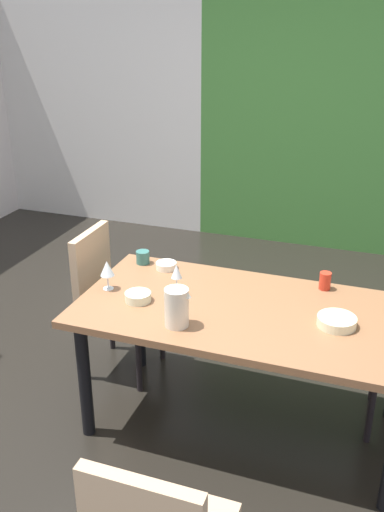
{
  "coord_description": "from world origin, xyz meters",
  "views": [
    {
      "loc": [
        1.32,
        -2.65,
        2.2
      ],
      "look_at": [
        0.29,
        0.27,
        0.85
      ],
      "focal_mm": 40.0,
      "sensor_mm": 36.0,
      "label": 1
    }
  ],
  "objects_px": {
    "dining_table": "(246,323)",
    "cup_near_window": "(143,257)",
    "serving_bowl_west": "(337,321)",
    "pitcher_east": "(177,307)",
    "cup_corner": "(325,281)",
    "wine_glass_center": "(177,273)",
    "wine_glass_north": "(107,269)",
    "serving_bowl_right": "(138,297)",
    "serving_bowl_rear": "(166,266)",
    "chair_left_far": "(110,296)"
  },
  "relations": [
    {
      "from": "dining_table",
      "to": "cup_near_window",
      "type": "relative_size",
      "value": 21.85
    },
    {
      "from": "serving_bowl_west",
      "to": "pitcher_east",
      "type": "xyz_separation_m",
      "value": [
        -0.75,
        -0.26,
        0.08
      ]
    },
    {
      "from": "cup_near_window",
      "to": "cup_corner",
      "type": "xyz_separation_m",
      "value": [
        1.1,
        0.02,
        0.01
      ]
    },
    {
      "from": "wine_glass_center",
      "to": "cup_corner",
      "type": "height_order",
      "value": "wine_glass_center"
    },
    {
      "from": "wine_glass_north",
      "to": "serving_bowl_right",
      "type": "relative_size",
      "value": 1.2
    },
    {
      "from": "serving_bowl_rear",
      "to": "chair_left_far",
      "type": "bearing_deg",
      "value": -173.13
    },
    {
      "from": "wine_glass_north",
      "to": "serving_bowl_rear",
      "type": "xyz_separation_m",
      "value": [
        0.21,
        0.36,
        -0.1
      ]
    },
    {
      "from": "wine_glass_north",
      "to": "cup_near_window",
      "type": "distance_m",
      "value": 0.4
    },
    {
      "from": "wine_glass_north",
      "to": "pitcher_east",
      "type": "distance_m",
      "value": 0.56
    },
    {
      "from": "serving_bowl_right",
      "to": "chair_left_far",
      "type": "bearing_deg",
      "value": 134.24
    },
    {
      "from": "cup_near_window",
      "to": "serving_bowl_rear",
      "type": "bearing_deg",
      "value": -9.09
    },
    {
      "from": "serving_bowl_right",
      "to": "cup_near_window",
      "type": "xyz_separation_m",
      "value": [
        -0.18,
        0.46,
        0.02
      ]
    },
    {
      "from": "pitcher_east",
      "to": "chair_left_far",
      "type": "bearing_deg",
      "value": 140.04
    },
    {
      "from": "cup_corner",
      "to": "serving_bowl_west",
      "type": "bearing_deg",
      "value": -74.32
    },
    {
      "from": "serving_bowl_west",
      "to": "serving_bowl_rear",
      "type": "distance_m",
      "value": 1.1
    },
    {
      "from": "wine_glass_north",
      "to": "cup_corner",
      "type": "xyz_separation_m",
      "value": [
        1.14,
        0.4,
        -0.07
      ]
    },
    {
      "from": "serving_bowl_rear",
      "to": "pitcher_east",
      "type": "xyz_separation_m",
      "value": [
        0.3,
        -0.61,
        0.08
      ]
    },
    {
      "from": "wine_glass_north",
      "to": "cup_near_window",
      "type": "relative_size",
      "value": 2.07
    },
    {
      "from": "serving_bowl_right",
      "to": "cup_corner",
      "type": "distance_m",
      "value": 1.04
    },
    {
      "from": "dining_table",
      "to": "cup_near_window",
      "type": "height_order",
      "value": "cup_near_window"
    },
    {
      "from": "dining_table",
      "to": "serving_bowl_west",
      "type": "xyz_separation_m",
      "value": [
        0.46,
        -0.02,
        0.11
      ]
    },
    {
      "from": "wine_glass_center",
      "to": "dining_table",
      "type": "bearing_deg",
      "value": -8.99
    },
    {
      "from": "serving_bowl_rear",
      "to": "wine_glass_center",
      "type": "bearing_deg",
      "value": -57.27
    },
    {
      "from": "serving_bowl_right",
      "to": "serving_bowl_rear",
      "type": "distance_m",
      "value": 0.44
    },
    {
      "from": "chair_left_far",
      "to": "serving_bowl_west",
      "type": "bearing_deg",
      "value": 77.95
    },
    {
      "from": "dining_table",
      "to": "cup_corner",
      "type": "relative_size",
      "value": 18.03
    },
    {
      "from": "wine_glass_center",
      "to": "cup_corner",
      "type": "relative_size",
      "value": 1.62
    },
    {
      "from": "wine_glass_center",
      "to": "pitcher_east",
      "type": "bearing_deg",
      "value": -68.9
    },
    {
      "from": "dining_table",
      "to": "serving_bowl_right",
      "type": "bearing_deg",
      "value": -169.35
    },
    {
      "from": "dining_table",
      "to": "serving_bowl_rear",
      "type": "height_order",
      "value": "serving_bowl_rear"
    },
    {
      "from": "cup_near_window",
      "to": "pitcher_east",
      "type": "bearing_deg",
      "value": -53.59
    },
    {
      "from": "chair_left_far",
      "to": "wine_glass_north",
      "type": "height_order",
      "value": "chair_left_far"
    },
    {
      "from": "dining_table",
      "to": "pitcher_east",
      "type": "distance_m",
      "value": 0.44
    },
    {
      "from": "wine_glass_center",
      "to": "cup_near_window",
      "type": "distance_m",
      "value": 0.45
    },
    {
      "from": "pitcher_east",
      "to": "wine_glass_center",
      "type": "bearing_deg",
      "value": 111.1
    },
    {
      "from": "wine_glass_center",
      "to": "cup_near_window",
      "type": "height_order",
      "value": "wine_glass_center"
    },
    {
      "from": "chair_left_far",
      "to": "serving_bowl_west",
      "type": "relative_size",
      "value": 4.89
    },
    {
      "from": "dining_table",
      "to": "wine_glass_center",
      "type": "xyz_separation_m",
      "value": [
        -0.42,
        0.07,
        0.2
      ]
    },
    {
      "from": "wine_glass_north",
      "to": "cup_corner",
      "type": "bearing_deg",
      "value": 19.45
    },
    {
      "from": "dining_table",
      "to": "serving_bowl_right",
      "type": "distance_m",
      "value": 0.6
    },
    {
      "from": "serving_bowl_west",
      "to": "chair_left_far",
      "type": "bearing_deg",
      "value": 167.95
    },
    {
      "from": "serving_bowl_west",
      "to": "serving_bowl_right",
      "type": "relative_size",
      "value": 1.37
    },
    {
      "from": "chair_left_far",
      "to": "cup_corner",
      "type": "distance_m",
      "value": 1.34
    },
    {
      "from": "wine_glass_north",
      "to": "serving_bowl_west",
      "type": "distance_m",
      "value": 1.26
    },
    {
      "from": "chair_left_far",
      "to": "serving_bowl_rear",
      "type": "bearing_deg",
      "value": 96.87
    },
    {
      "from": "cup_corner",
      "to": "pitcher_east",
      "type": "distance_m",
      "value": 0.91
    },
    {
      "from": "wine_glass_center",
      "to": "wine_glass_north",
      "type": "bearing_deg",
      "value": -165.11
    },
    {
      "from": "dining_table",
      "to": "chair_left_far",
      "type": "distance_m",
      "value": 1.01
    },
    {
      "from": "cup_near_window",
      "to": "wine_glass_north",
      "type": "bearing_deg",
      "value": -95.99
    },
    {
      "from": "serving_bowl_west",
      "to": "serving_bowl_rear",
      "type": "xyz_separation_m",
      "value": [
        -1.05,
        0.35,
        -0.0
      ]
    }
  ]
}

